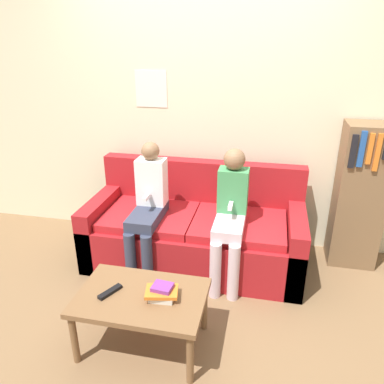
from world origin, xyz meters
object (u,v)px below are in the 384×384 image
at_px(couch, 195,232).
at_px(person_left, 148,204).
at_px(coffee_table, 141,301).
at_px(tv_remote, 110,292).
at_px(person_right, 231,212).
at_px(bookshelf, 359,196).

xyz_separation_m(couch, person_left, (-0.36, -0.20, 0.32)).
bearing_deg(coffee_table, tv_remote, -173.00).
height_order(couch, tv_remote, couch).
bearing_deg(person_left, coffee_table, -74.99).
bearing_deg(person_right, couch, 149.02).
distance_m(person_left, tv_remote, 0.92).
bearing_deg(person_left, person_right, 0.11).
xyz_separation_m(coffee_table, bookshelf, (1.50, 1.36, 0.28)).
height_order(couch, person_right, person_right).
distance_m(coffee_table, tv_remote, 0.21).
distance_m(couch, tv_remote, 1.15).
distance_m(couch, bookshelf, 1.44).
xyz_separation_m(person_left, person_right, (0.69, 0.00, 0.00)).
bearing_deg(coffee_table, person_right, 62.49).
height_order(coffee_table, bookshelf, bookshelf).
distance_m(coffee_table, person_left, 0.94).
distance_m(tv_remote, bookshelf, 2.20).
xyz_separation_m(person_right, tv_remote, (-0.65, -0.90, -0.20)).
bearing_deg(person_right, bookshelf, 24.94).
bearing_deg(tv_remote, coffee_table, 34.42).
height_order(couch, bookshelf, bookshelf).
bearing_deg(couch, person_right, -30.98).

